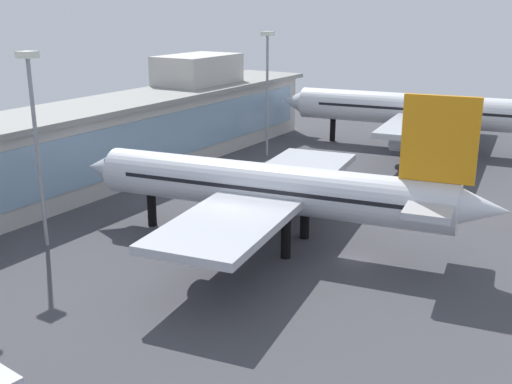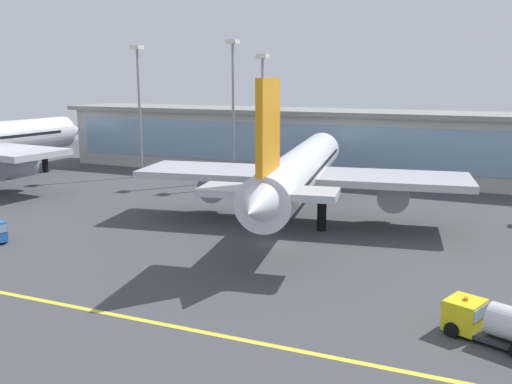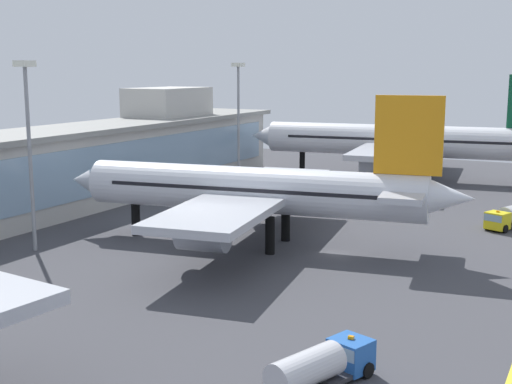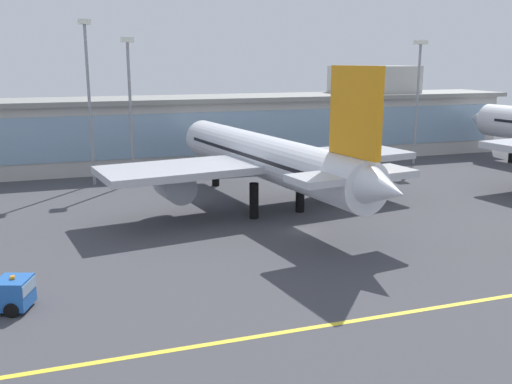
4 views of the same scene
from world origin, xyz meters
name	(u,v)px [view 3 (image 3 of 4)]	position (x,y,z in m)	size (l,w,h in m)	color
ground_plane	(335,254)	(0.00, 0.00, 0.00)	(180.00, 180.00, 0.00)	#424247
terminal_building	(47,169)	(1.84, 45.01, 6.56)	(121.94, 14.00, 17.33)	beige
airliner_near_right	(254,191)	(-0.67, 10.04, 6.58)	(41.77, 49.88, 18.00)	black
airliner_far_right	(405,142)	(56.14, 7.26, 7.24)	(47.73, 61.87, 19.82)	black
fuel_tanker_truck	(322,365)	(-31.61, -10.97, 1.51)	(9.34, 5.44, 2.90)	black
baggage_tug_near	(509,217)	(22.83, -15.84, 1.51)	(9.30, 5.70, 2.90)	black
apron_light_mast_centre	(28,127)	(-14.48, 31.59, 14.39)	(1.80, 1.80, 21.71)	gray
apron_light_mast_east	(238,105)	(35.90, 32.10, 14.46)	(1.80, 1.80, 21.84)	gray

